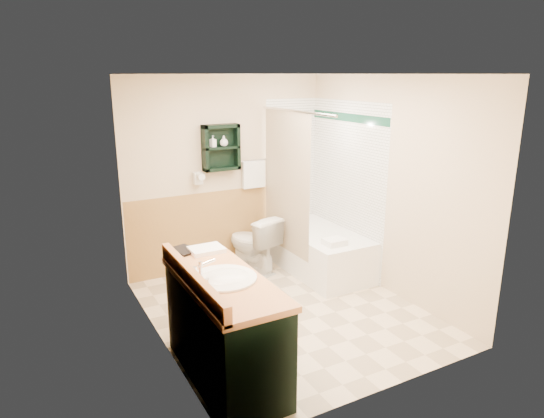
{
  "coord_description": "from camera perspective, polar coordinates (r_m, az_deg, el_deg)",
  "views": [
    {
      "loc": [
        -2.32,
        -3.98,
        2.4
      ],
      "look_at": [
        -0.06,
        0.2,
        1.07
      ],
      "focal_mm": 32.0,
      "sensor_mm": 36.0,
      "label": 1
    }
  ],
  "objects": [
    {
      "name": "floor",
      "position": [
        5.19,
        1.63,
        -11.94
      ],
      "size": [
        3.0,
        3.0,
        0.0
      ],
      "primitive_type": "plane",
      "color": "beige",
      "rests_on": "ground"
    },
    {
      "name": "back_wall",
      "position": [
        6.09,
        -5.47,
        4.15
      ],
      "size": [
        2.6,
        0.04,
        2.4
      ],
      "primitive_type": "cube",
      "color": "beige",
      "rests_on": "ground"
    },
    {
      "name": "left_wall",
      "position": [
        4.27,
        -13.76,
        -1.16
      ],
      "size": [
        0.04,
        3.0,
        2.4
      ],
      "primitive_type": "cube",
      "color": "beige",
      "rests_on": "ground"
    },
    {
      "name": "right_wall",
      "position": [
        5.52,
        13.69,
        2.6
      ],
      "size": [
        0.04,
        3.0,
        2.4
      ],
      "primitive_type": "cube",
      "color": "beige",
      "rests_on": "ground"
    },
    {
      "name": "ceiling",
      "position": [
        4.6,
        1.87,
        15.84
      ],
      "size": [
        2.6,
        3.0,
        0.04
      ],
      "primitive_type": "cube",
      "color": "white",
      "rests_on": "back_wall"
    },
    {
      "name": "wainscot_left",
      "position": [
        4.53,
        -12.75,
        -9.62
      ],
      "size": [
        2.98,
        2.98,
        1.0
      ],
      "primitive_type": null,
      "color": "tan",
      "rests_on": "left_wall"
    },
    {
      "name": "wainscot_back",
      "position": [
        6.23,
        -5.18,
        -2.23
      ],
      "size": [
        2.58,
        2.58,
        1.0
      ],
      "primitive_type": null,
      "color": "tan",
      "rests_on": "back_wall"
    },
    {
      "name": "mirror_frame",
      "position": [
        3.7,
        -11.09,
        1.22
      ],
      "size": [
        1.3,
        1.3,
        1.0
      ],
      "primitive_type": null,
      "color": "brown",
      "rests_on": "left_wall"
    },
    {
      "name": "mirror_glass",
      "position": [
        3.7,
        -11.01,
        1.23
      ],
      "size": [
        1.2,
        1.2,
        0.9
      ],
      "primitive_type": null,
      "color": "white",
      "rests_on": "left_wall"
    },
    {
      "name": "tile_right",
      "position": [
        6.09,
        8.63,
        2.61
      ],
      "size": [
        1.5,
        1.5,
        2.1
      ],
      "primitive_type": null,
      "color": "white",
      "rests_on": "right_wall"
    },
    {
      "name": "tile_back",
      "position": [
        6.54,
        3.03,
        3.65
      ],
      "size": [
        0.95,
        0.95,
        2.1
      ],
      "primitive_type": null,
      "color": "white",
      "rests_on": "back_wall"
    },
    {
      "name": "tile_accent",
      "position": [
        5.96,
        8.89,
        10.6
      ],
      "size": [
        1.5,
        1.5,
        0.1
      ],
      "primitive_type": null,
      "color": "#13422F",
      "rests_on": "right_wall"
    },
    {
      "name": "wall_shelf",
      "position": [
        5.88,
        -6.01,
        7.2
      ],
      "size": [
        0.45,
        0.15,
        0.55
      ],
      "primitive_type": "cube",
      "color": "black",
      "rests_on": "back_wall"
    },
    {
      "name": "hair_dryer",
      "position": [
        5.86,
        -8.72,
        3.6
      ],
      "size": [
        0.1,
        0.24,
        0.18
      ],
      "primitive_type": null,
      "color": "silver",
      "rests_on": "back_wall"
    },
    {
      "name": "towel_bar",
      "position": [
        6.14,
        -2.23,
        5.73
      ],
      "size": [
        0.4,
        0.06,
        0.4
      ],
      "primitive_type": null,
      "color": "white",
      "rests_on": "back_wall"
    },
    {
      "name": "curtain_rod",
      "position": [
        5.53,
        2.69,
        11.43
      ],
      "size": [
        0.03,
        1.6,
        0.03
      ],
      "primitive_type": "cylinder",
      "rotation": [
        1.57,
        0.0,
        0.0
      ],
      "color": "silver",
      "rests_on": "back_wall"
    },
    {
      "name": "shower_curtain",
      "position": [
        5.81,
        1.69,
        3.16
      ],
      "size": [
        1.05,
        1.05,
        1.7
      ],
      "primitive_type": null,
      "color": "#BFAD90",
      "rests_on": "curtain_rod"
    },
    {
      "name": "vanity",
      "position": [
        4.01,
        -5.54,
        -13.87
      ],
      "size": [
        0.59,
        1.36,
        0.87
      ],
      "primitive_type": "cube",
      "color": "black",
      "rests_on": "ground"
    },
    {
      "name": "bathtub",
      "position": [
        6.15,
        5.49,
        -4.87
      ],
      "size": [
        0.78,
        1.5,
        0.52
      ],
      "primitive_type": "cube",
      "color": "white",
      "rests_on": "ground"
    },
    {
      "name": "toilet",
      "position": [
        6.06,
        -2.31,
        -4.1
      ],
      "size": [
        0.6,
        0.82,
        0.72
      ],
      "primitive_type": "imported",
      "rotation": [
        0.0,
        0.0,
        3.42
      ],
      "color": "white",
      "rests_on": "ground"
    },
    {
      "name": "counter_towel",
      "position": [
        4.39,
        -7.72,
        -4.75
      ],
      "size": [
        0.29,
        0.23,
        0.04
      ],
      "primitive_type": "cube",
      "color": "white",
      "rests_on": "vanity"
    },
    {
      "name": "vanity_book",
      "position": [
        4.34,
        -11.4,
        -3.7
      ],
      "size": [
        0.18,
        0.08,
        0.25
      ],
      "primitive_type": "imported",
      "rotation": [
        0.0,
        0.0,
        0.3
      ],
      "color": "black",
      "rests_on": "vanity"
    },
    {
      "name": "tub_towel",
      "position": [
        5.58,
        7.37,
        -3.86
      ],
      "size": [
        0.24,
        0.2,
        0.07
      ],
      "primitive_type": "cube",
      "color": "white",
      "rests_on": "bathtub"
    },
    {
      "name": "soap_bottle_a",
      "position": [
        5.83,
        -6.96,
        7.56
      ],
      "size": [
        0.1,
        0.15,
        0.06
      ],
      "primitive_type": "imported",
      "rotation": [
        0.0,
        0.0,
        0.3
      ],
      "color": "white",
      "rests_on": "wall_shelf"
    },
    {
      "name": "soap_bottle_b",
      "position": [
        5.88,
        -5.69,
        7.85
      ],
      "size": [
        0.14,
        0.15,
        0.1
      ],
      "primitive_type": "imported",
      "rotation": [
        0.0,
        0.0,
        -0.34
      ],
      "color": "white",
      "rests_on": "wall_shelf"
    }
  ]
}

